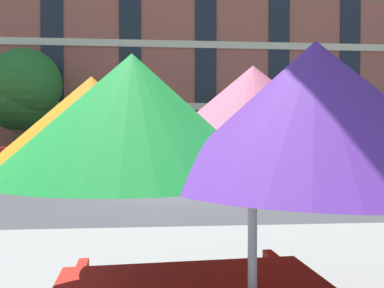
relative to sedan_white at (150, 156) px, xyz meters
The scene contains 7 objects.
ground_plane 3.91m from the sedan_white, 77.50° to the right, with size 120.00×120.00×0.00m, color #424244.
sidewalk_far 3.33m from the sedan_white, 75.18° to the left, with size 56.00×3.60×0.12m, color gray.
apartment_building 13.33m from the sedan_white, 85.84° to the left, with size 38.74×12.08×16.00m.
sedan_white is the anchor object (origin of this frame).
pickup_white 6.71m from the sedan_white, ahead, with size 5.10×2.12×2.20m.
street_tree_left 7.15m from the sedan_white, 151.49° to the left, with size 3.49×3.34×5.58m.
patio_umbrella 12.77m from the sedan_white, 85.76° to the right, with size 3.22×3.22×2.19m.
Camera 1 is at (-0.47, -11.48, 1.75)m, focal length 37.10 mm.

